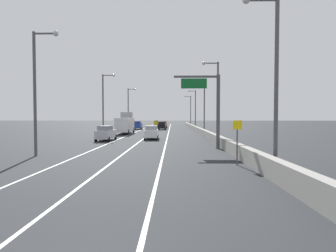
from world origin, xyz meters
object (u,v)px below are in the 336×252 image
(lamp_post_right_fifth, at_px, (190,109))
(lamp_post_left_near, at_px, (38,85))
(lamp_post_right_near, at_px, (272,72))
(car_yellow_1, at_px, (156,123))
(car_red_5, at_px, (164,125))
(lamp_post_right_fourth, at_px, (194,107))
(lamp_post_left_mid, at_px, (105,101))
(overhead_sign_gantry, at_px, (211,102))
(lamp_post_left_far, at_px, (129,106))
(car_blue_0, at_px, (138,125))
(lamp_post_right_third, at_px, (203,103))
(speed_advisory_sign, at_px, (237,139))
(car_silver_2, at_px, (106,133))
(car_black_4, at_px, (162,126))
(car_white_3, at_px, (151,132))
(lamp_post_right_second, at_px, (216,96))
(box_truck, at_px, (125,124))

(lamp_post_right_fifth, xyz_separation_m, lamp_post_left_near, (-16.84, -67.19, 0.00))
(lamp_post_right_near, xyz_separation_m, car_yellow_1, (-11.67, 80.37, -4.90))
(car_red_5, bearing_deg, lamp_post_right_fourth, -39.75)
(lamp_post_left_mid, relative_size, car_red_5, 2.47)
(overhead_sign_gantry, distance_m, lamp_post_left_near, 15.92)
(lamp_post_left_far, bearing_deg, car_blue_0, 59.83)
(lamp_post_right_fourth, bearing_deg, lamp_post_right_third, -89.48)
(overhead_sign_gantry, xyz_separation_m, lamp_post_left_near, (-14.93, -5.38, 1.14))
(speed_advisory_sign, bearing_deg, lamp_post_right_third, 87.28)
(car_yellow_1, bearing_deg, car_silver_2, -93.08)
(speed_advisory_sign, xyz_separation_m, car_silver_2, (-13.40, 18.31, -0.75))
(lamp_post_right_fourth, height_order, car_silver_2, lamp_post_right_fourth)
(car_blue_0, xyz_separation_m, car_black_4, (6.27, -1.45, -0.04))
(lamp_post_left_far, bearing_deg, overhead_sign_gantry, -69.33)
(lamp_post_right_near, height_order, lamp_post_right_fourth, same)
(lamp_post_right_fourth, relative_size, lamp_post_right_fifth, 1.00)
(car_blue_0, relative_size, car_silver_2, 0.90)
(car_white_3, bearing_deg, lamp_post_left_mid, 147.16)
(car_black_4, bearing_deg, lamp_post_right_third, -59.78)
(lamp_post_left_near, relative_size, car_red_5, 2.47)
(lamp_post_left_mid, bearing_deg, lamp_post_right_fifth, 69.46)
(car_blue_0, bearing_deg, speed_advisory_sign, -75.35)
(car_blue_0, distance_m, car_red_5, 11.02)
(lamp_post_right_fifth, distance_m, car_black_4, 23.86)
(lamp_post_right_second, height_order, car_black_4, lamp_post_right_second)
(box_truck, bearing_deg, lamp_post_right_second, -49.32)
(lamp_post_right_second, bearing_deg, lamp_post_right_fourth, 89.53)
(lamp_post_right_fifth, xyz_separation_m, car_white_3, (-8.85, -50.46, -4.89))
(lamp_post_left_mid, relative_size, car_black_4, 2.32)
(car_red_5, bearing_deg, lamp_post_right_third, -71.33)
(lamp_post_right_fourth, xyz_separation_m, car_blue_0, (-14.74, -2.03, -4.82))
(overhead_sign_gantry, xyz_separation_m, car_red_5, (-6.46, 50.47, -3.75))
(car_blue_0, xyz_separation_m, car_red_5, (6.37, 8.99, -0.07))
(overhead_sign_gantry, relative_size, lamp_post_left_mid, 0.73)
(lamp_post_right_second, bearing_deg, lamp_post_right_third, 88.53)
(lamp_post_left_near, bearing_deg, car_silver_2, 82.21)
(car_black_4, xyz_separation_m, box_truck, (-6.38, -16.20, 0.88))
(car_white_3, distance_m, box_truck, 13.88)
(lamp_post_right_third, height_order, car_red_5, lamp_post_right_third)
(lamp_post_right_near, height_order, lamp_post_right_third, same)
(lamp_post_right_fourth, relative_size, lamp_post_left_mid, 1.00)
(overhead_sign_gantry, bearing_deg, car_blue_0, 107.18)
(lamp_post_left_near, bearing_deg, lamp_post_left_mid, 90.28)
(lamp_post_right_second, distance_m, lamp_post_left_near, 20.61)
(car_red_5, bearing_deg, car_yellow_1, 100.06)
(overhead_sign_gantry, height_order, car_red_5, overhead_sign_gantry)
(car_blue_0, bearing_deg, car_silver_2, -90.24)
(car_silver_2, relative_size, car_red_5, 1.14)
(lamp_post_right_fifth, relative_size, car_silver_2, 2.18)
(car_yellow_1, relative_size, box_truck, 0.47)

